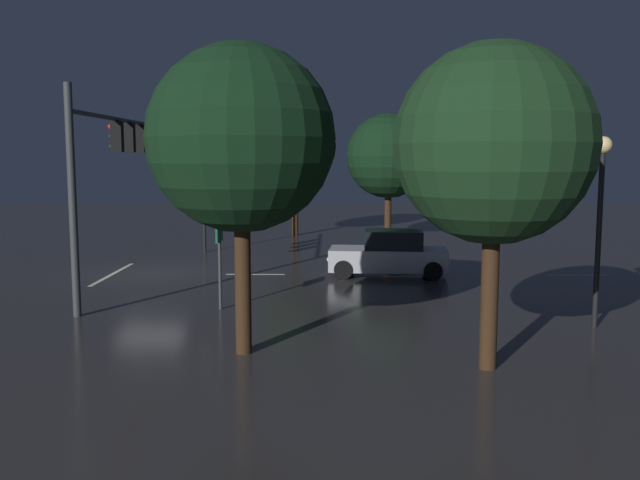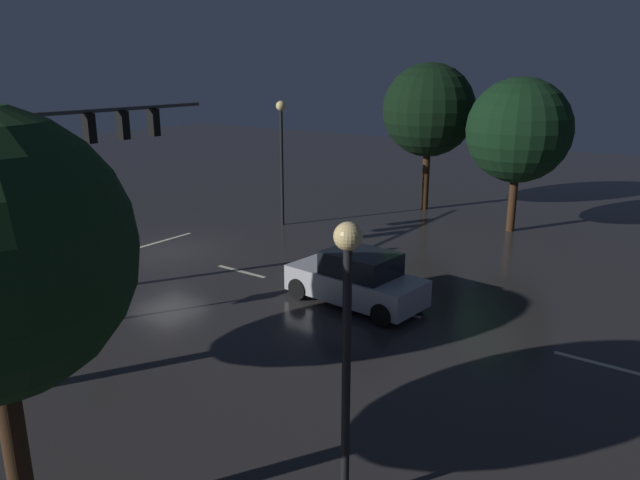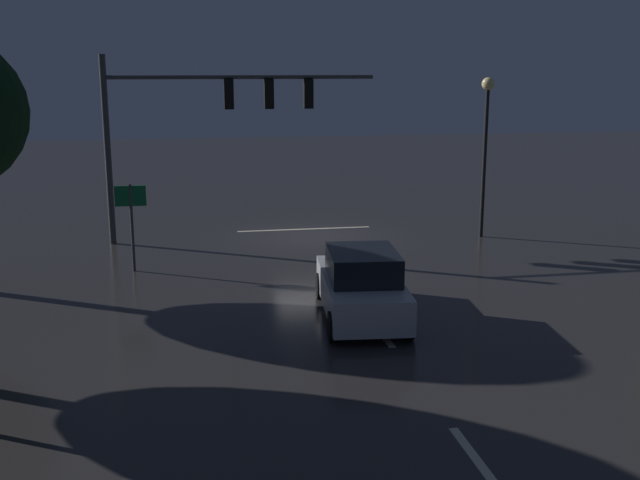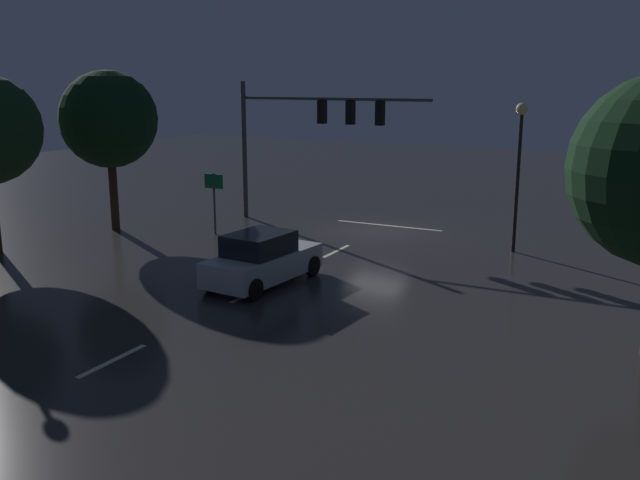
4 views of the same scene
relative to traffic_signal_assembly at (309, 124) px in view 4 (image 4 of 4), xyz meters
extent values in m
plane|color=#2D2B2B|center=(-3.42, 0.19, -4.51)|extent=(80.00, 80.00, 0.00)
cylinder|color=#383A3D|center=(3.42, 0.02, -1.34)|extent=(0.22, 0.22, 6.35)
cylinder|color=#383A3D|center=(-1.13, 0.02, 1.09)|extent=(9.10, 0.14, 0.14)
cube|color=black|center=(-0.67, 0.02, 0.52)|extent=(0.32, 0.36, 1.00)
sphere|color=red|center=(-0.67, -0.17, 0.84)|extent=(0.20, 0.20, 0.20)
sphere|color=black|center=(-0.67, -0.17, 0.52)|extent=(0.20, 0.20, 0.20)
sphere|color=black|center=(-0.67, -0.17, 0.20)|extent=(0.20, 0.20, 0.20)
cube|color=black|center=(-2.04, 0.02, 0.52)|extent=(0.32, 0.36, 1.00)
sphere|color=red|center=(-2.04, -0.17, 0.84)|extent=(0.20, 0.20, 0.20)
sphere|color=black|center=(-2.04, -0.17, 0.52)|extent=(0.20, 0.20, 0.20)
sphere|color=black|center=(-2.04, -0.17, 0.20)|extent=(0.20, 0.20, 0.20)
cube|color=black|center=(-3.40, 0.02, 0.52)|extent=(0.32, 0.36, 1.00)
sphere|color=red|center=(-3.40, -0.17, 0.84)|extent=(0.20, 0.20, 0.20)
sphere|color=black|center=(-3.40, -0.17, 0.52)|extent=(0.20, 0.20, 0.20)
sphere|color=black|center=(-3.40, -0.17, 0.20)|extent=(0.20, 0.20, 0.20)
cube|color=beige|center=(-3.42, 4.19, -4.51)|extent=(0.16, 2.20, 0.01)
cube|color=beige|center=(-3.42, 10.19, -4.51)|extent=(0.16, 2.20, 0.01)
cube|color=beige|center=(-3.42, 16.19, -4.51)|extent=(0.16, 2.20, 0.01)
cube|color=beige|center=(-3.42, -1.18, -4.51)|extent=(5.00, 0.16, 0.01)
cube|color=#B7B7BC|center=(-3.21, 9.14, -3.89)|extent=(2.17, 4.44, 0.80)
cube|color=black|center=(-3.19, 9.34, -3.15)|extent=(1.78, 2.23, 0.68)
cylinder|color=black|center=(-2.51, 7.47, -4.17)|extent=(0.28, 0.70, 0.68)
cylinder|color=black|center=(-4.19, 7.62, -4.17)|extent=(0.28, 0.70, 0.68)
cylinder|color=black|center=(-2.24, 10.66, -4.17)|extent=(0.28, 0.70, 0.68)
cylinder|color=black|center=(-3.91, 10.81, -4.17)|extent=(0.28, 0.70, 0.68)
sphere|color=#F9EFC6|center=(-2.75, 6.97, -3.84)|extent=(0.20, 0.20, 0.20)
sphere|color=#F9EFC6|center=(-4.04, 7.09, -3.84)|extent=(0.20, 0.20, 0.20)
cylinder|color=black|center=(-9.47, 1.18, -1.92)|extent=(0.14, 0.14, 5.20)
sphere|color=#F9D88C|center=(-9.47, 1.18, 0.86)|extent=(0.44, 0.44, 0.44)
cylinder|color=#383A3D|center=(2.48, 3.83, -3.21)|extent=(0.09, 0.09, 2.62)
cube|color=#0F6033|center=(2.48, 3.83, -2.25)|extent=(0.90, 0.07, 0.60)
cylinder|color=#382314|center=(6.90, 5.07, -2.89)|extent=(0.36, 0.36, 3.24)
sphere|color=black|center=(6.90, 5.07, 0.27)|extent=(4.11, 4.11, 4.11)
camera|label=1|loc=(21.79, 7.01, -0.14)|focal=38.36mm
camera|label=2|loc=(11.67, 18.55, 2.58)|focal=34.28mm
camera|label=3|loc=(0.81, 26.19, 1.40)|focal=42.41mm
camera|label=4|loc=(-14.73, 27.54, 1.92)|focal=39.15mm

